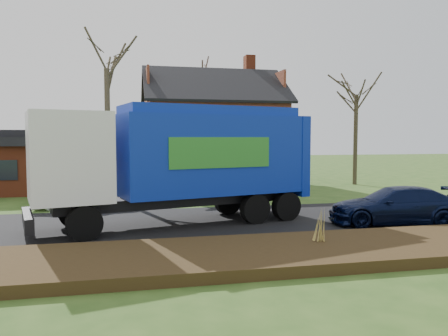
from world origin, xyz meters
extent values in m
plane|color=#2B4A18|center=(0.00, 0.00, 0.00)|extent=(120.00, 120.00, 0.00)
cube|color=black|center=(0.00, 0.00, 0.01)|extent=(80.00, 7.00, 0.02)
cube|color=black|center=(0.00, -5.30, 0.15)|extent=(80.00, 3.50, 0.30)
cube|color=beige|center=(2.00, 14.00, 1.35)|extent=(9.00, 7.50, 2.70)
cube|color=#572B18|center=(2.00, 14.00, 4.10)|extent=(9.00, 7.50, 2.80)
cube|color=brown|center=(5.00, 15.00, 8.46)|extent=(0.70, 0.90, 1.60)
cube|color=beige|center=(-4.20, 13.50, 1.30)|extent=(3.50, 5.50, 2.60)
cube|color=black|center=(-4.20, 13.50, 2.72)|extent=(3.90, 5.90, 0.24)
cylinder|color=black|center=(-5.16, -2.11, 0.57)|extent=(1.20, 0.65, 1.14)
cylinder|color=black|center=(-5.71, 0.12, 0.57)|extent=(1.20, 0.65, 1.14)
cylinder|color=black|center=(0.90, -0.59, 0.57)|extent=(1.20, 0.65, 1.14)
cylinder|color=black|center=(0.34, 1.64, 0.57)|extent=(1.20, 0.65, 1.14)
cylinder|color=black|center=(2.28, -0.25, 0.57)|extent=(1.20, 0.65, 1.14)
cylinder|color=black|center=(1.72, 1.98, 0.57)|extent=(1.20, 0.65, 1.14)
cube|color=black|center=(-1.72, -0.06, 0.93)|extent=(9.45, 3.56, 0.38)
cube|color=white|center=(-5.70, -1.06, 2.63)|extent=(3.11, 3.27, 2.96)
cube|color=black|center=(-6.87, -1.35, 2.79)|extent=(0.67, 2.36, 0.99)
cube|color=black|center=(-6.98, -1.38, 0.60)|extent=(0.93, 2.72, 0.49)
cube|color=#0D29A0|center=(-0.71, 0.19, 2.63)|extent=(7.35, 4.33, 2.96)
cube|color=#0D29A0|center=(-0.71, 0.19, 4.27)|extent=(6.96, 3.93, 0.33)
cube|color=#0D29A0|center=(2.74, 1.05, 2.52)|extent=(1.05, 2.80, 3.17)
cube|color=#2D842B|center=(-0.53, -1.20, 2.74)|extent=(3.83, 1.00, 1.09)
cube|color=#2D842B|center=(-1.21, 1.50, 2.74)|extent=(3.83, 1.00, 1.09)
imported|color=#9FA2A6|center=(-5.80, 4.75, 0.75)|extent=(4.58, 1.60, 1.51)
imported|color=black|center=(6.03, -1.80, 0.71)|extent=(5.21, 2.99, 1.42)
cylinder|color=#473D2A|center=(-4.85, 8.14, 3.48)|extent=(0.29, 0.29, 6.97)
cylinder|color=#3E3525|center=(11.65, 11.35, 3.11)|extent=(0.28, 0.28, 6.23)
cylinder|color=#47332A|center=(2.47, 20.73, 4.16)|extent=(0.32, 0.32, 8.33)
cone|color=tan|center=(1.54, -4.94, 0.77)|extent=(0.04, 0.04, 0.93)
cone|color=tan|center=(1.40, -4.94, 0.77)|extent=(0.04, 0.04, 0.93)
cone|color=tan|center=(1.69, -4.94, 0.77)|extent=(0.04, 0.04, 0.93)
cone|color=tan|center=(1.54, -4.82, 0.77)|extent=(0.04, 0.04, 0.93)
cone|color=tan|center=(1.54, -5.05, 0.77)|extent=(0.04, 0.04, 0.93)
camera|label=1|loc=(-3.75, -16.34, 3.27)|focal=35.00mm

